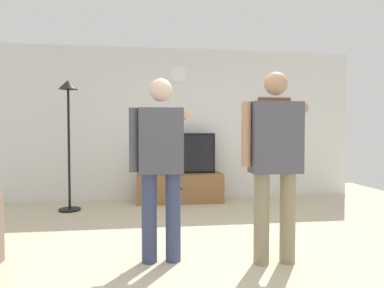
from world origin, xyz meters
TOP-DOWN VIEW (x-y plane):
  - ground_plane at (0.00, 0.00)m, footprint 8.40×8.40m
  - back_wall at (0.00, 2.95)m, footprint 6.40×0.10m
  - tv_stand at (-0.04, 2.60)m, footprint 1.46×0.48m
  - television at (-0.04, 2.65)m, footprint 1.23×0.07m
  - wall_clock at (-0.04, 2.89)m, footprint 0.29×0.03m
  - framed_picture at (1.75, 2.90)m, footprint 0.63×0.04m
  - floor_lamp at (-1.78, 2.21)m, footprint 0.32×0.32m
  - person_standing_nearer_lamp at (-0.44, 0.09)m, footprint 0.58×0.78m
  - person_standing_nearer_couch at (0.59, -0.07)m, footprint 0.63×0.78m

SIDE VIEW (x-z plane):
  - ground_plane at x=0.00m, z-range 0.00..0.00m
  - tv_stand at x=-0.04m, z-range 0.00..0.49m
  - television at x=-0.04m, z-range 0.49..1.19m
  - person_standing_nearer_lamp at x=-0.44m, z-range 0.11..1.80m
  - person_standing_nearer_couch at x=0.59m, z-range 0.12..1.87m
  - back_wall at x=0.00m, z-range 0.00..2.70m
  - floor_lamp at x=-1.78m, z-range 0.43..2.42m
  - framed_picture at x=1.75m, z-range 1.37..1.85m
  - wall_clock at x=-0.04m, z-range 2.10..2.38m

